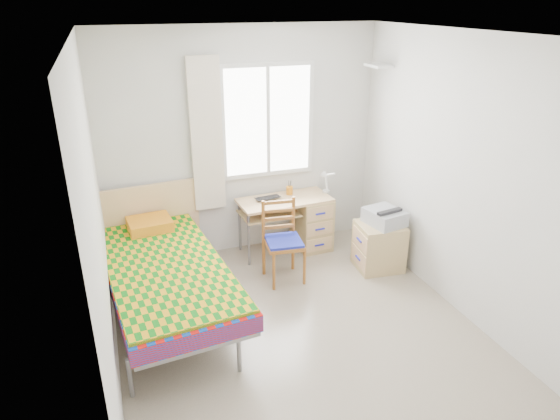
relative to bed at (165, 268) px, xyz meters
The scene contains 17 objects.
floor 1.36m from the bed, 31.39° to the right, with size 3.50×3.50×0.00m, color #BCAD93.
ceiling 2.49m from the bed, 31.39° to the right, with size 3.50×3.50×0.00m, color white.
wall_back 1.75m from the bed, 44.78° to the left, with size 3.20×3.20×0.00m, color silver.
wall_left 1.18m from the bed, 127.32° to the right, with size 3.50×3.50×0.00m, color silver.
wall_right 2.90m from the bed, 13.90° to the right, with size 3.50×3.50×0.00m, color silver.
window 2.06m from the bed, 37.30° to the left, with size 1.10×0.04×1.30m.
curtain 1.56m from the bed, 56.46° to the left, with size 0.35×0.05×1.70m, color #F1E0C7.
floating_shelf 3.17m from the bed, 15.86° to the left, with size 0.20×0.32×0.03m, color white.
bed is the anchor object (origin of this frame).
desk 1.96m from the bed, 24.27° to the left, with size 1.11×0.56×0.68m.
chair 1.30m from the bed, 10.16° to the left, with size 0.42×0.42×0.89m.
cabinet 2.38m from the bed, ahead, with size 0.53×0.48×0.54m.
printer 2.42m from the bed, ahead, with size 0.42×0.46×0.18m.
laptop 1.58m from the bed, 31.79° to the left, with size 0.30×0.19×0.02m, color black.
pen_cup 1.88m from the bed, 29.94° to the left, with size 0.08×0.08×0.10m, color orange.
task_lamp 2.17m from the bed, 20.25° to the left, with size 0.20×0.30×0.33m.
book 1.54m from the bed, 30.47° to the left, with size 0.14×0.20×0.01m, color gray.
Camera 1 is at (-1.44, -3.61, 2.84)m, focal length 32.00 mm.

